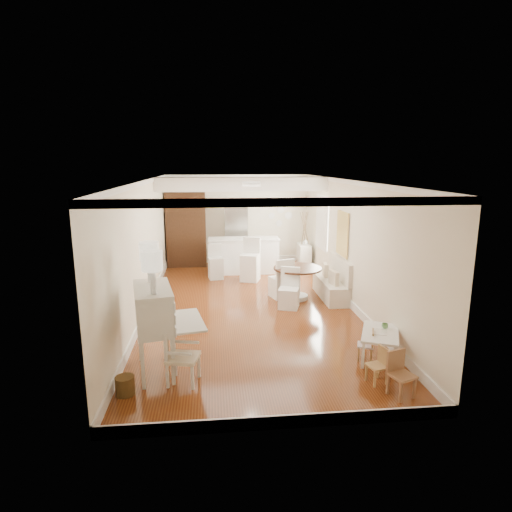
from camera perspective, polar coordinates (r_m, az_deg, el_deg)
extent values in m
plane|color=brown|center=(9.64, -0.85, -6.85)|extent=(9.00, 9.00, 0.00)
cube|color=white|center=(9.11, -0.91, 10.02)|extent=(4.50, 9.00, 0.04)
cube|color=#EFE4CB|center=(13.70, -2.52, 4.93)|extent=(4.50, 0.04, 2.80)
cube|color=#EFE4CB|center=(4.96, 3.69, -8.59)|extent=(4.50, 0.04, 2.80)
cube|color=#EFE4CB|center=(9.35, -14.74, 1.03)|extent=(0.04, 9.00, 2.80)
cube|color=#EFE4CB|center=(9.72, 12.45, 1.57)|extent=(0.04, 9.00, 2.80)
cube|color=white|center=(11.31, -1.88, 9.56)|extent=(4.50, 0.45, 0.36)
cube|color=tan|center=(10.16, 11.43, 2.93)|extent=(0.04, 0.84, 1.04)
cube|color=white|center=(11.97, 8.83, 4.43)|extent=(0.04, 1.10, 1.40)
cylinder|color=#381E11|center=(13.62, -7.61, 6.69)|extent=(0.30, 0.03, 0.30)
cylinder|color=white|center=(8.61, -0.61, 9.56)|extent=(0.36, 0.36, 0.08)
cube|color=silver|center=(6.76, -13.39, -9.60)|extent=(1.25, 1.27, 1.36)
cube|color=silver|center=(6.48, -9.70, -13.07)|extent=(0.56, 0.56, 0.82)
cylinder|color=#553B1A|center=(6.48, -17.07, -16.19)|extent=(0.30, 0.30, 0.27)
cube|color=white|center=(7.45, 16.15, -11.38)|extent=(0.89, 1.09, 0.47)
cube|color=tan|center=(6.68, 15.84, -13.85)|extent=(0.32, 0.32, 0.55)
cube|color=#AE854F|center=(7.35, 14.38, -11.37)|extent=(0.32, 0.32, 0.52)
cube|color=#946443|center=(6.41, 18.87, -14.74)|extent=(0.40, 0.40, 0.65)
cube|color=silver|center=(10.32, 9.99, -2.90)|extent=(0.52, 1.60, 0.98)
cylinder|color=#482617|center=(10.14, 5.53, -3.64)|extent=(1.29, 1.29, 0.77)
cube|color=white|center=(9.50, 4.42, -4.33)|extent=(0.54, 0.55, 0.89)
cube|color=white|center=(10.23, 3.35, -2.89)|extent=(0.58, 0.60, 0.97)
cube|color=white|center=(12.48, -1.64, 0.07)|extent=(2.05, 0.65, 1.03)
cube|color=silver|center=(11.89, -5.40, -0.79)|extent=(0.43, 0.43, 0.95)
cube|color=white|center=(11.61, -0.80, -0.50)|extent=(0.60, 0.60, 1.17)
cube|color=#381E11|center=(13.43, -9.27, 3.54)|extent=(1.20, 0.60, 2.30)
imported|color=silver|center=(13.45, -1.13, 2.64)|extent=(0.75, 0.65, 1.80)
cube|color=silver|center=(13.17, 6.40, -0.02)|extent=(0.37, 0.78, 0.73)
imported|color=#619F5D|center=(7.52, 16.80, -8.91)|extent=(0.13, 0.13, 0.08)
imported|color=white|center=(13.07, 6.62, 1.90)|extent=(0.20, 0.20, 0.17)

